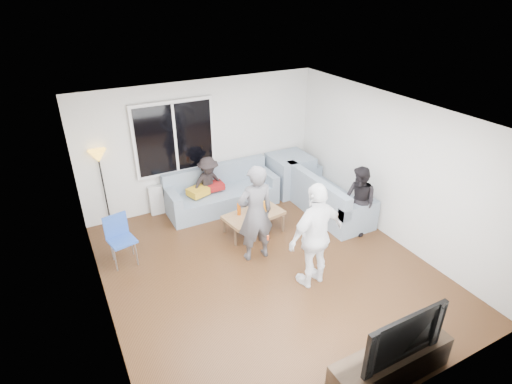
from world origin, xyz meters
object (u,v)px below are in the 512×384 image
tv_console (390,365)px  television (398,332)px  player_left (255,214)px  floor_lamp (104,189)px  spectator_back (209,184)px  sofa_back_section (222,189)px  coffee_table (254,223)px  spectator_right (359,202)px  sofa_right_section (329,194)px  player_right (316,236)px  side_chair (122,241)px

tv_console → television: television is taller
tv_console → player_left: bearing=95.6°
floor_lamp → spectator_back: bearing=-10.8°
sofa_back_section → coffee_table: bearing=-82.9°
sofa_back_section → floor_lamp: size_ratio=1.47×
coffee_table → tv_console: tv_console is taller
coffee_table → television: 3.66m
floor_lamp → spectator_back: size_ratio=1.33×
spectator_right → sofa_back_section: bearing=-139.2°
sofa_right_section → player_right: (-1.53, -1.67, 0.44)m
sofa_back_section → spectator_right: 2.79m
tv_console → player_right: bearing=83.6°
television → floor_lamp: bearing=114.2°
player_right → player_left: bearing=-71.7°
player_right → coffee_table: bearing=-92.5°
floor_lamp → tv_console: 5.70m
sofa_right_section → coffee_table: (-1.70, 0.05, -0.22)m
sofa_right_section → coffee_table: size_ratio=1.82×
side_chair → television: television is taller
side_chair → tv_console: size_ratio=0.54×
player_right → side_chair: bearing=-44.7°
player_right → spectator_back: (-0.58, 2.90, -0.28)m
sofa_right_section → side_chair: bearing=86.8°
spectator_right → tv_console: (-1.75, -2.69, -0.45)m
coffee_table → tv_console: size_ratio=0.69×
coffee_table → tv_console: 3.62m
sofa_back_section → sofa_right_section: (1.84, -1.21, 0.00)m
sofa_back_section → player_right: (0.31, -2.87, 0.44)m
sofa_back_section → player_left: size_ratio=1.33×
spectator_right → television: (-1.75, -2.69, 0.09)m
coffee_table → television: size_ratio=0.97×
sofa_back_section → spectator_right: (1.84, -2.08, 0.25)m
player_left → spectator_back: size_ratio=1.46×
sofa_back_section → player_left: 1.92m
sofa_right_section → spectator_right: 0.91m
television → spectator_right: bearing=57.0°
side_chair → player_left: (2.04, -0.88, 0.43)m
sofa_right_section → player_left: size_ratio=1.16×
spectator_right → spectator_back: size_ratio=1.14×
player_left → spectator_back: 1.91m
floor_lamp → television: (2.32, -5.17, -0.01)m
spectator_right → tv_console: size_ratio=0.84×
coffee_table → side_chair: size_ratio=1.28×
floor_lamp → spectator_back: (1.96, -0.37, -0.19)m
spectator_right → television: spectator_right is taller
spectator_back → television: spectator_back is taller
sofa_back_section → spectator_right: bearing=-48.5°
sofa_back_section → player_right: size_ratio=1.32×
player_left → spectator_right: bearing=177.7°
player_left → spectator_right: (2.03, -0.22, -0.19)m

